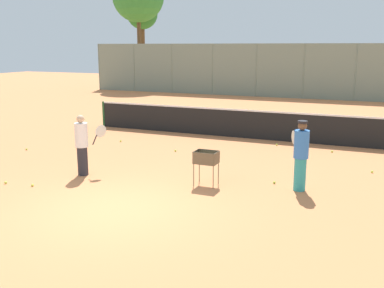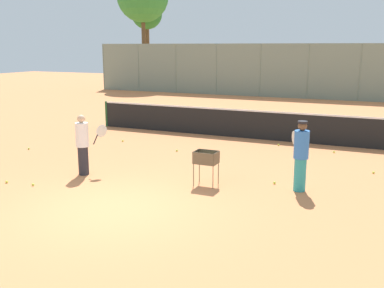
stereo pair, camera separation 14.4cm
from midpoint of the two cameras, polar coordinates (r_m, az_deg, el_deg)
name	(u,v)px [view 2 (the right image)]	position (r m, az deg, el deg)	size (l,w,h in m)	color
ground_plane	(114,209)	(9.66, -9.46, -8.14)	(80.00, 80.00, 0.00)	#D37F4C
tennis_net	(239,123)	(16.81, 6.23, 2.69)	(11.93, 0.10, 1.07)	#26592D
back_fence	(308,71)	(30.15, 14.63, 8.91)	(31.64, 0.08, 3.53)	gray
tree_0	(147,15)	(39.52, -5.65, 15.97)	(2.59, 2.59, 7.32)	brown
player_white_outfit	(301,155)	(10.78, 14.02, -1.36)	(0.56, 0.80, 1.67)	teal
player_red_cap	(83,144)	(12.13, -13.35, -0.02)	(0.66, 0.71, 1.61)	#26262D
ball_cart	(206,160)	(10.95, 2.10, -2.07)	(0.56, 0.41, 0.85)	brown
tennis_ball_0	(334,152)	(15.12, 17.84, -0.95)	(0.07, 0.07, 0.07)	#D1E54C
tennis_ball_1	(33,184)	(11.68, -19.21, -4.88)	(0.07, 0.07, 0.07)	#D1E54C
tennis_ball_2	(373,172)	(13.05, 22.35, -3.35)	(0.07, 0.07, 0.07)	#D1E54C
tennis_ball_3	(274,183)	(11.38, 10.79, -4.85)	(0.07, 0.07, 0.07)	#D1E54C
tennis_ball_4	(7,182)	(12.14, -22.17, -4.47)	(0.07, 0.07, 0.07)	#D1E54C
tennis_ball_5	(29,149)	(15.77, -19.78, -0.55)	(0.07, 0.07, 0.07)	#D1E54C
tennis_ball_6	(123,141)	(16.26, -8.55, 0.41)	(0.07, 0.07, 0.07)	#D1E54C
tennis_ball_7	(177,151)	(14.58, -1.66, -0.83)	(0.07, 0.07, 0.07)	#D1E54C
tennis_ball_8	(279,145)	(15.71, 11.20, -0.11)	(0.07, 0.07, 0.07)	#D1E54C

